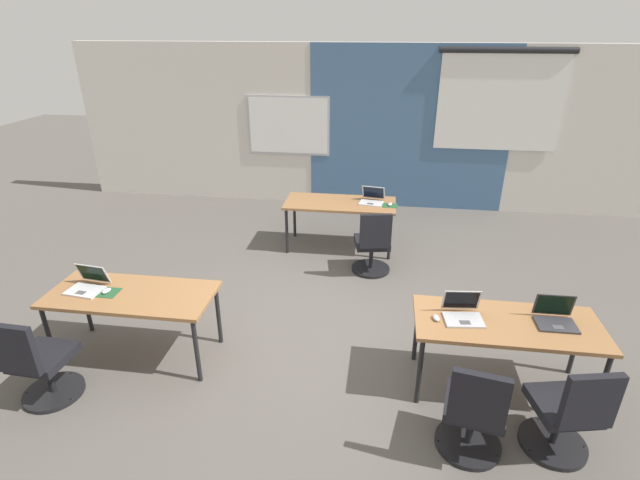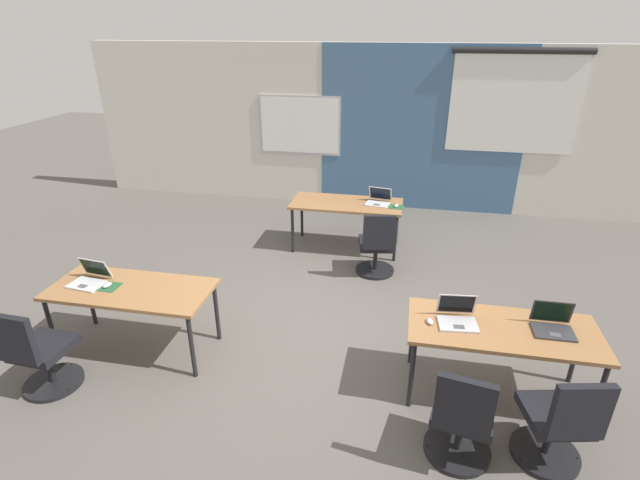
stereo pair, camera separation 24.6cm
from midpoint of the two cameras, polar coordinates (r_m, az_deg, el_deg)
The scene contains 18 objects.
ground_plane at distance 5.26m, azimuth -1.49°, elevation -11.18°, with size 24.00×24.00×0.00m.
back_wall_assembly at distance 8.58m, azimuth 3.35°, elevation 13.49°, with size 10.00×0.27×2.80m.
desk_near_left at distance 4.99m, azimuth -23.17°, elevation -6.53°, with size 1.60×0.70×0.72m.
desk_near_right at distance 4.46m, azimuth 20.21°, elevation -9.96°, with size 1.60×0.70×0.72m.
desk_far_center at distance 6.88m, azimuth 1.42°, elevation 4.12°, with size 1.60×0.70×0.72m.
laptop_near_right_end at distance 4.54m, azimuth 25.21°, elevation -8.52°, with size 0.33×0.27×0.24m.
chair_near_right_end at distance 4.19m, azimuth 26.14°, elevation -18.66°, with size 0.52×0.58×0.92m.
laptop_far_right at distance 6.85m, azimuth 5.28°, elevation 4.92°, with size 0.38×0.37×0.22m.
mousepad_far_right at distance 6.78m, azimuth 7.43°, elevation 4.16°, with size 0.22×0.19×0.00m.
mouse_far_right at distance 6.77m, azimuth 7.44°, elevation 4.31°, with size 0.08×0.11×0.03m.
chair_far_right at distance 6.27m, azimuth 5.26°, elevation -0.92°, with size 0.52×0.57×0.92m.
laptop_near_right_inner at distance 4.33m, azimuth 15.33°, elevation -8.53°, with size 0.36×0.32×0.23m.
mouse_near_right_inner at distance 4.27m, azimuth 12.26°, elevation -9.22°, with size 0.08×0.11×0.03m.
chair_near_right_inner at distance 3.95m, azimuth 16.27°, elevation -19.80°, with size 0.52×0.57×0.92m.
laptop_near_left_end at distance 5.19m, azimuth -27.55°, elevation -4.82°, with size 0.36×0.34×0.23m.
mousepad_near_left_end at distance 5.06m, azimuth -25.67°, elevation -5.76°, with size 0.22×0.19×0.00m.
mouse_near_left_end at distance 5.05m, azimuth -25.70°, elevation -5.58°, with size 0.07×0.11×0.03m.
chair_near_left_end at distance 4.95m, azimuth -32.15°, elevation -12.82°, with size 0.52×0.55×0.92m.
Camera 1 is at (0.60, -4.21, 3.09)m, focal length 26.44 mm.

